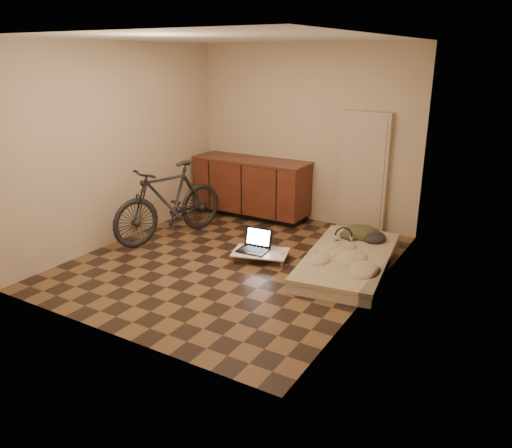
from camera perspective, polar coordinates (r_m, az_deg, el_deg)
The scene contains 10 objects.
room_shell at distance 5.84m, azimuth -2.88°, elevation 7.60°, with size 3.50×4.00×2.60m.
cabinets at distance 7.82m, azimuth -0.49°, elevation 4.24°, with size 1.84×0.62×0.91m.
appliance_panel at distance 7.24m, azimuth 12.15°, elevation 5.76°, with size 0.70×0.10×1.70m, color beige.
bicycle at distance 6.92m, azimuth -9.92°, elevation 2.96°, with size 0.53×1.79×1.16m, color black.
futon at distance 6.11m, azimuth 10.51°, elevation -4.11°, with size 1.19×2.05×0.17m.
clothing_pile at distance 6.64m, azimuth 12.37°, elevation -0.64°, with size 0.52×0.43×0.21m, color #393D23, non-canonical shape.
headphones at distance 6.46m, azimuth 9.98°, elevation -1.23°, with size 0.25×0.22×0.16m, color black, non-canonical shape.
lap_desk at distance 6.21m, azimuth 0.52°, elevation -3.28°, with size 0.77×0.61×0.11m.
laptop at distance 6.24m, azimuth -0.15°, elevation -2.51°, with size 0.39×0.35×0.25m.
mouse at distance 6.13m, azimuth 2.91°, elevation -3.31°, with size 0.05×0.09×0.03m, color white.
Camera 1 is at (3.17, -4.77, 2.43)m, focal length 35.00 mm.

